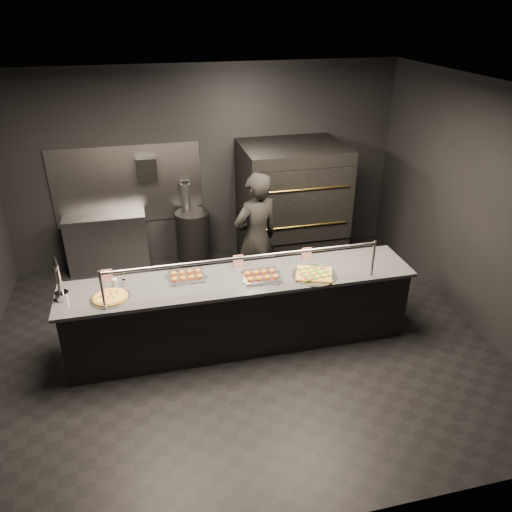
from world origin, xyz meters
The scene contains 15 objects.
room centered at (-0.02, 0.05, 1.50)m, with size 6.04×6.00×3.00m.
service_counter centered at (0.00, 0.00, 0.46)m, with size 4.10×0.78×1.37m.
pizza_oven centered at (1.20, 1.90, 0.97)m, with size 1.50×1.23×1.91m.
prep_shelf centered at (-1.60, 2.32, 0.45)m, with size 1.20×0.35×0.90m, color #99999E.
towel_dispenser centered at (-0.90, 2.39, 1.55)m, with size 0.30×0.20×0.35m, color black.
fire_extinguisher centered at (-0.35, 2.40, 1.06)m, with size 0.14×0.14×0.51m.
beer_tap centered at (-1.95, 0.00, 1.08)m, with size 0.14×0.21×0.56m.
round_pizza centered at (-1.45, -0.11, 0.94)m, with size 0.43×0.43×0.03m.
slider_tray_a centered at (-0.60, 0.15, 0.95)m, with size 0.49×0.43×0.07m.
slider_tray_b centered at (0.24, -0.05, 0.95)m, with size 0.50×0.43×0.07m.
square_pizza centered at (0.85, -0.15, 0.94)m, with size 0.53×0.53×0.05m.
condiment_jar centered at (-1.37, 0.13, 0.97)m, with size 0.15×0.06×0.10m.
tent_cards centered at (-0.18, 0.28, 1.00)m, with size 2.50×0.04×0.15m.
trash_bin centered at (-0.29, 2.22, 0.44)m, with size 0.53×0.53×0.88m, color black.
worker centered at (0.42, 0.97, 0.92)m, with size 0.68×0.44×1.85m, color black.
Camera 1 is at (-0.99, -4.90, 3.81)m, focal length 35.00 mm.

